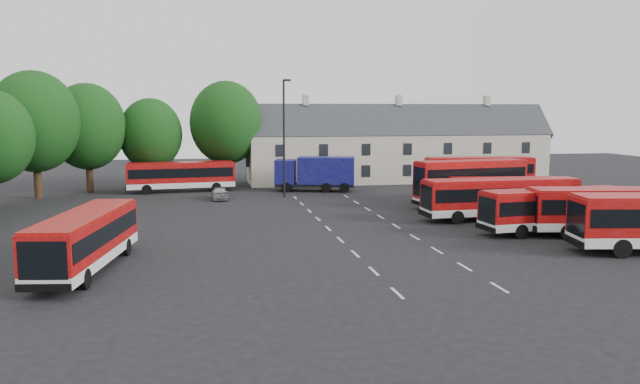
{
  "coord_description": "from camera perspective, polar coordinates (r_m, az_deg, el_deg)",
  "views": [
    {
      "loc": [
        -8.53,
        -40.41,
        8.24
      ],
      "look_at": [
        0.0,
        5.16,
        2.2
      ],
      "focal_mm": 35.0,
      "sensor_mm": 36.0,
      "label": 1
    }
  ],
  "objects": [
    {
      "name": "bus_west",
      "position": [
        34.44,
        -20.65,
        -3.8
      ],
      "size": [
        4.1,
        10.96,
        3.03
      ],
      "rotation": [
        0.0,
        0.0,
        1.41
      ],
      "color": "silver",
      "rests_on": "ground"
    },
    {
      "name": "treeline",
      "position": [
        61.02,
        -22.25,
        5.41
      ],
      "size": [
        29.92,
        32.59,
        12.01
      ],
      "color": "black",
      "rests_on": "ground"
    },
    {
      "name": "terrace_houses",
      "position": [
        74.05,
        7.14,
        3.97
      ],
      "size": [
        35.7,
        7.13,
        10.06
      ],
      "color": "beige",
      "rests_on": "ground"
    },
    {
      "name": "lane_markings",
      "position": [
        44.58,
        3.91,
        -3.24
      ],
      "size": [
        5.15,
        33.8,
        0.01
      ],
      "color": "beige",
      "rests_on": "ground"
    },
    {
      "name": "silver_car",
      "position": [
        59.06,
        -9.16,
        -0.09
      ],
      "size": [
        1.47,
        3.59,
        1.22
      ],
      "primitive_type": "imported",
      "rotation": [
        0.0,
        0.0,
        0.01
      ],
      "color": "#A9ACB1",
      "rests_on": "ground"
    },
    {
      "name": "bus_row_d",
      "position": [
        49.09,
        15.7,
        -0.29
      ],
      "size": [
        11.16,
        2.87,
        3.14
      ],
      "rotation": [
        0.0,
        0.0,
        0.03
      ],
      "color": "silver",
      "rests_on": "ground"
    },
    {
      "name": "bus_dd_south",
      "position": [
        55.06,
        13.58,
        1.03
      ],
      "size": [
        10.09,
        3.63,
        4.05
      ],
      "rotation": [
        0.0,
        0.0,
        0.14
      ],
      "color": "silver",
      "rests_on": "ground"
    },
    {
      "name": "ground",
      "position": [
        42.11,
        1.29,
        -3.86
      ],
      "size": [
        140.0,
        140.0,
        0.0
      ],
      "primitive_type": "plane",
      "color": "black",
      "rests_on": "ground"
    },
    {
      "name": "bus_north",
      "position": [
        65.38,
        -12.61,
        1.62
      ],
      "size": [
        10.98,
        3.64,
        3.05
      ],
      "rotation": [
        0.0,
        0.0,
        0.11
      ],
      "color": "silver",
      "rests_on": "ground"
    },
    {
      "name": "bus_row_b",
      "position": [
        45.6,
        25.38,
        -1.28
      ],
      "size": [
        11.49,
        4.33,
        3.17
      ],
      "rotation": [
        0.0,
        0.0,
        -0.16
      ],
      "color": "silver",
      "rests_on": "ground"
    },
    {
      "name": "bus_row_e",
      "position": [
        52.89,
        17.21,
        0.02
      ],
      "size": [
        10.41,
        3.9,
        2.88
      ],
      "rotation": [
        0.0,
        0.0,
        -0.16
      ],
      "color": "silver",
      "rests_on": "ground"
    },
    {
      "name": "bus_dd_north",
      "position": [
        59.31,
        14.35,
        1.44
      ],
      "size": [
        9.95,
        2.96,
        4.02
      ],
      "rotation": [
        0.0,
        0.0,
        -0.07
      ],
      "color": "silver",
      "rests_on": "ground"
    },
    {
      "name": "lamppost",
      "position": [
        59.61,
        -3.29,
        5.24
      ],
      "size": [
        0.78,
        0.38,
        11.22
      ],
      "rotation": [
        0.0,
        0.0,
        0.15
      ],
      "color": "black",
      "rests_on": "ground"
    },
    {
      "name": "box_truck",
      "position": [
        64.21,
        -0.36,
        1.84
      ],
      "size": [
        8.47,
        4.46,
        3.54
      ],
      "rotation": [
        0.0,
        0.0,
        -0.25
      ],
      "color": "black",
      "rests_on": "ground"
    },
    {
      "name": "bus_row_c",
      "position": [
        45.1,
        20.77,
        -1.28
      ],
      "size": [
        10.75,
        3.4,
        2.99
      ],
      "rotation": [
        0.0,
        0.0,
        0.09
      ],
      "color": "silver",
      "rests_on": "ground"
    }
  ]
}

